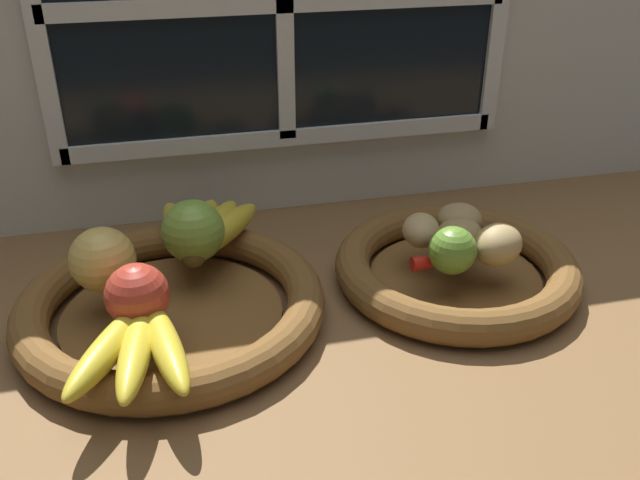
{
  "coord_description": "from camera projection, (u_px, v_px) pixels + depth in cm",
  "views": [
    {
      "loc": [
        -18.05,
        -67.67,
        47.12
      ],
      "look_at": [
        -1.25,
        1.68,
        8.4
      ],
      "focal_mm": 38.59,
      "sensor_mm": 36.0,
      "label": 1
    }
  ],
  "objects": [
    {
      "name": "ground_plane",
      "position": [
        333.0,
        316.0,
        0.85
      ],
      "size": [
        140.0,
        90.0,
        3.0
      ],
      "primitive_type": "cube",
      "color": "brown"
    },
    {
      "name": "apple_red_front",
      "position": [
        137.0,
        295.0,
        0.72
      ],
      "size": [
        6.81,
        6.81,
        6.81
      ],
      "primitive_type": "sphere",
      "color": "#B73828",
      "rests_on": "fruit_bowl_left"
    },
    {
      "name": "back_wall",
      "position": [
        281.0,
        24.0,
        0.96
      ],
      "size": [
        140.0,
        4.6,
        55.0
      ],
      "color": "silver",
      "rests_on": "ground_plane"
    },
    {
      "name": "banana_bunch_back",
      "position": [
        203.0,
        229.0,
        0.89
      ],
      "size": [
        14.42,
        16.62,
        3.34
      ],
      "color": "gold",
      "rests_on": "fruit_bowl_left"
    },
    {
      "name": "apple_green_back",
      "position": [
        193.0,
        231.0,
        0.83
      ],
      "size": [
        7.74,
        7.74,
        7.74
      ],
      "primitive_type": "sphere",
      "color": "#7AA338",
      "rests_on": "fruit_bowl_left"
    },
    {
      "name": "potato_small",
      "position": [
        498.0,
        244.0,
        0.83
      ],
      "size": [
        8.72,
        8.39,
        4.99
      ],
      "primitive_type": "ellipsoid",
      "rotation": [
        0.0,
        0.0,
        3.74
      ],
      "color": "tan",
      "rests_on": "fruit_bowl_right"
    },
    {
      "name": "fruit_bowl_right",
      "position": [
        456.0,
        268.0,
        0.88
      ],
      "size": [
        31.06,
        31.06,
        4.4
      ],
      "color": "brown",
      "rests_on": "ground_plane"
    },
    {
      "name": "potato_large",
      "position": [
        459.0,
        236.0,
        0.86
      ],
      "size": [
        7.05,
        6.5,
        4.49
      ],
      "primitive_type": "ellipsoid",
      "rotation": [
        0.0,
        0.0,
        3.34
      ],
      "color": "#A38451",
      "rests_on": "fruit_bowl_right"
    },
    {
      "name": "potato_oblong",
      "position": [
        421.0,
        230.0,
        0.88
      ],
      "size": [
        6.48,
        7.38,
        4.07
      ],
      "primitive_type": "ellipsoid",
      "rotation": [
        0.0,
        0.0,
        1.24
      ],
      "color": "tan",
      "rests_on": "fruit_bowl_right"
    },
    {
      "name": "apple_golden_left",
      "position": [
        103.0,
        260.0,
        0.78
      ],
      "size": [
        7.49,
        7.49,
        7.49
      ],
      "primitive_type": "sphere",
      "color": "#DBB756",
      "rests_on": "fruit_bowl_left"
    },
    {
      "name": "lime_near",
      "position": [
        452.0,
        250.0,
        0.81
      ],
      "size": [
        5.79,
        5.79,
        5.79
      ],
      "primitive_type": "sphere",
      "color": "olive",
      "rests_on": "fruit_bowl_right"
    },
    {
      "name": "chili_pepper",
      "position": [
        453.0,
        259.0,
        0.83
      ],
      "size": [
        10.67,
        2.13,
        1.83
      ],
      "primitive_type": "cone",
      "rotation": [
        0.0,
        1.57,
        0.03
      ],
      "color": "red",
      "rests_on": "fruit_bowl_right"
    },
    {
      "name": "banana_bunch_front",
      "position": [
        138.0,
        344.0,
        0.68
      ],
      "size": [
        13.29,
        17.77,
        3.04
      ],
      "color": "gold",
      "rests_on": "fruit_bowl_left"
    },
    {
      "name": "potato_back",
      "position": [
        460.0,
        219.0,
        0.9
      ],
      "size": [
        8.08,
        8.13,
        4.03
      ],
      "primitive_type": "ellipsoid",
      "rotation": [
        0.0,
        0.0,
        5.22
      ],
      "color": "#A38451",
      "rests_on": "fruit_bowl_right"
    },
    {
      "name": "fruit_bowl_left",
      "position": [
        172.0,
        305.0,
        0.81
      ],
      "size": [
        36.06,
        36.06,
        4.4
      ],
      "color": "brown",
      "rests_on": "ground_plane"
    }
  ]
}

